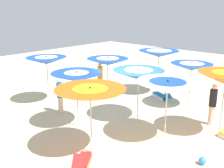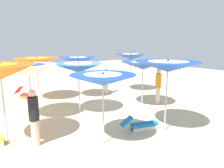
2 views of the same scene
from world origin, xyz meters
TOP-DOWN VIEW (x-y plane):
  - ground at (0.00, 0.00)m, footprint 37.15×37.15m
  - beach_umbrella_0 at (-1.38, 4.20)m, footprint 1.97×1.97m
  - beach_umbrella_1 at (-2.21, 0.95)m, footprint 1.99×1.99m
  - beach_umbrella_2 at (-3.23, -0.93)m, footprint 2.27×2.27m
  - beach_umbrella_3 at (1.13, 2.46)m, footprint 2.13×2.13m
  - beach_umbrella_4 at (-0.00, -0.38)m, footprint 2.14×2.14m
  - beach_umbrella_5 at (-0.74, -2.21)m, footprint 2.19×2.19m
  - beach_umbrella_6 at (3.52, 0.94)m, footprint 2.18×2.18m
  - beach_umbrella_7 at (2.86, -1.31)m, footprint 1.94×1.94m
  - lounger_0 at (-4.02, -1.36)m, footprint 1.19×0.98m
  - lounger_1 at (2.98, 0.32)m, footprint 0.82×1.40m
  - beachgoer_0 at (1.42, 3.33)m, footprint 0.30×0.30m
  - beachgoer_1 at (-1.83, 2.62)m, footprint 0.30×0.30m
  - beachgoer_2 at (1.63, -2.95)m, footprint 0.30×0.30m
  - beach_ball at (-1.39, -3.98)m, footprint 0.25×0.25m

SIDE VIEW (x-z plane):
  - ground at x=0.00m, z-range -0.04..0.00m
  - beach_ball at x=-1.39m, z-range 0.00..0.25m
  - lounger_1 at x=2.98m, z-range -0.08..0.48m
  - lounger_0 at x=-4.02m, z-range -0.11..0.54m
  - beachgoer_1 at x=-1.83m, z-range 0.04..1.69m
  - beachgoer_2 at x=1.63m, z-range 0.04..1.78m
  - beachgoer_0 at x=1.42m, z-range 0.05..1.82m
  - beach_umbrella_3 at x=1.13m, z-range 0.87..3.10m
  - beach_umbrella_5 at x=-0.74m, z-range 0.86..3.13m
  - beach_umbrella_7 at x=2.86m, z-range 0.89..3.12m
  - beach_umbrella_4 at x=0.00m, z-range 0.87..3.14m
  - beach_umbrella_2 at x=-3.23m, z-range 0.90..3.21m
  - beach_umbrella_1 at x=-2.21m, z-range 0.93..3.25m
  - beach_umbrella_0 at x=-1.38m, z-range 0.97..3.38m
  - beach_umbrella_6 at x=3.52m, z-range 1.02..3.53m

